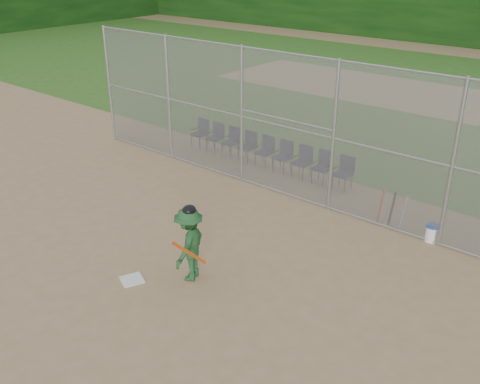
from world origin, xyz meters
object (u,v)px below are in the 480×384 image
Objects in this scene: home_plate at (132,280)px; chair_0 at (199,133)px; batter_at_plate at (189,244)px; water_cooler at (432,233)px.

home_plate is 0.47× the size of chair_0.
batter_at_plate is 4.07× the size of water_cooler.
home_plate is at bearing -126.86° from water_cooler.
batter_at_plate is at bearing -47.90° from chair_0.
water_cooler is at bearing 53.14° from home_plate.
chair_0 is (-4.59, 6.93, 0.47)m from home_plate.
water_cooler is (4.23, 5.65, 0.20)m from home_plate.
batter_at_plate reaches higher than home_plate.
water_cooler reaches higher than home_plate.
batter_at_plate reaches higher than water_cooler.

